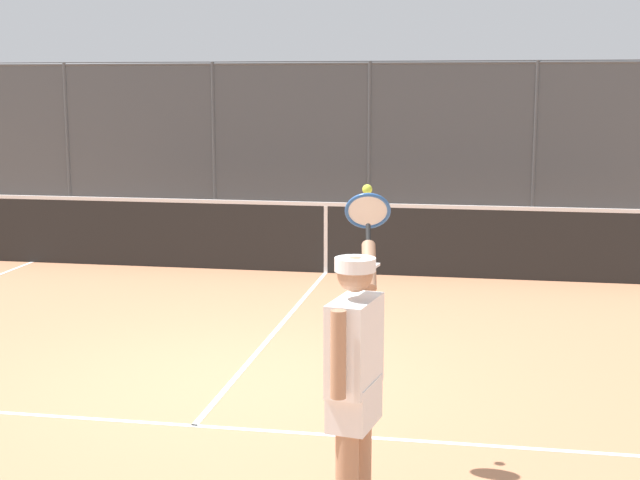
% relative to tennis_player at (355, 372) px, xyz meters
% --- Properties ---
extents(ground_plane, '(60.00, 60.00, 0.00)m').
position_rel_tennis_player_xyz_m(ground_plane, '(1.38, -2.34, -0.91)').
color(ground_plane, '#B27551').
extents(court_line_markings, '(8.61, 10.44, 0.01)m').
position_rel_tennis_player_xyz_m(court_line_markings, '(1.38, -0.98, -0.90)').
color(court_line_markings, white).
rests_on(court_line_markings, ground).
extents(fence_backdrop, '(20.61, 1.37, 2.94)m').
position_rel_tennis_player_xyz_m(fence_backdrop, '(1.38, -12.25, 0.43)').
color(fence_backdrop, '#474C51').
rests_on(fence_backdrop, ground).
extents(tennis_net, '(11.06, 0.09, 1.07)m').
position_rel_tennis_player_xyz_m(tennis_net, '(1.38, -7.01, -0.41)').
color(tennis_net, '#2D2D2D').
rests_on(tennis_net, ground).
extents(tennis_player, '(0.34, 1.36, 1.86)m').
position_rel_tennis_player_xyz_m(tennis_player, '(0.00, 0.00, 0.00)').
color(tennis_player, silver).
rests_on(tennis_player, ground).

